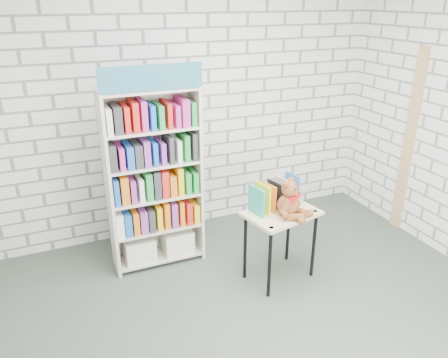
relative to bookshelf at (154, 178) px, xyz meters
name	(u,v)px	position (x,y,z in m)	size (l,w,h in m)	color
ground	(271,326)	(0.60, -1.36, -0.93)	(4.50, 4.50, 0.00)	#3C473C
room_shell	(282,121)	(0.60, -1.36, 0.85)	(4.52, 4.02, 2.81)	silver
bookshelf	(154,178)	(0.00, 0.00, 0.00)	(0.91, 0.35, 2.04)	beige
display_table	(281,221)	(1.01, -0.76, -0.31)	(0.75, 0.59, 0.72)	#D5B57F
table_books	(274,195)	(0.98, -0.65, -0.08)	(0.50, 0.30, 0.28)	teal
teddy_bear	(291,202)	(1.04, -0.86, -0.07)	(0.35, 0.33, 0.36)	brown
door_trim	(409,143)	(2.83, -0.41, 0.12)	(0.05, 0.12, 2.10)	tan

